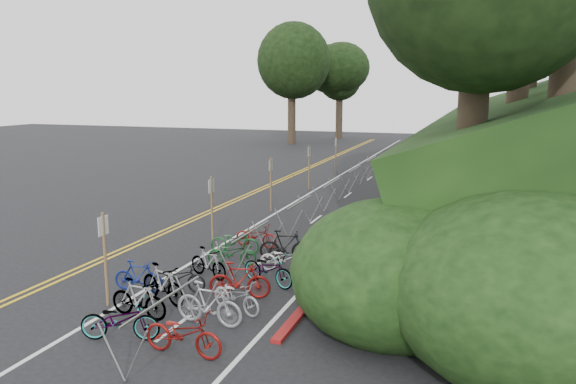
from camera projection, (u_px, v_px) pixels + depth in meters
name	position (u px, v px, depth m)	size (l,w,h in m)	color
ground	(116.00, 286.00, 16.25)	(120.00, 120.00, 0.00)	black
road_markings	(264.00, 215.00, 25.41)	(7.47, 80.00, 0.01)	gold
red_curb	(383.00, 213.00, 25.52)	(0.25, 28.00, 0.10)	maroon
embankment	(547.00, 148.00, 29.24)	(14.30, 48.14, 9.11)	black
bike_rack_front	(164.00, 312.00, 12.11)	(1.14, 3.12, 1.18)	gray
bike_racks_rest	(332.00, 189.00, 27.18)	(1.14, 23.00, 1.17)	gray
signpost_near	(105.00, 253.00, 14.53)	(0.08, 0.40, 2.51)	brown
signposts_rest	(292.00, 172.00, 28.79)	(0.08, 18.40, 2.50)	brown
bike_front	(138.00, 276.00, 15.71)	(1.50, 0.42, 0.90)	navy
bike_valet	(220.00, 275.00, 15.72)	(3.30, 10.00, 1.07)	slate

